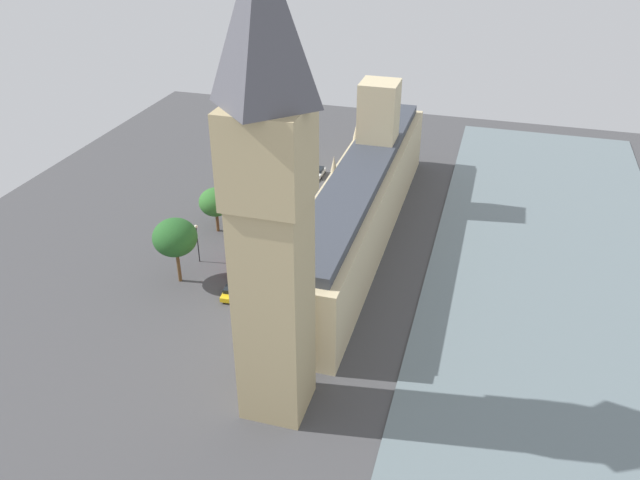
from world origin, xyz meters
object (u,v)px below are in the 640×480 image
object	(u,v)px
pedestrian_under_trees	(339,189)
plane_tree_slot_10	(270,148)
car_white_trailing	(319,172)
car_yellow_cab_leading	(230,291)
clock_tower	(270,198)
plane_tree_midblock	(175,238)
plane_tree_near_tower	(216,202)
double_decker_bus_far_end	(248,254)
street_lamp_slot_11	(237,192)
plane_tree_corner	(231,184)
parliament_building	(362,198)
street_lamp_slot_12	(197,237)
car_silver_opposite_hall	(296,192)
double_decker_bus_kerbside	(285,211)
pedestrian_by_river_gate	(358,164)

from	to	relation	value
pedestrian_under_trees	plane_tree_slot_10	xyz separation A→B (m)	(15.75, -2.52, 6.29)
car_white_trailing	car_yellow_cab_leading	xyz separation A→B (m)	(0.52, 47.49, -0.00)
clock_tower	plane_tree_midblock	distance (m)	38.29
plane_tree_midblock	plane_tree_near_tower	xyz separation A→B (m)	(0.96, -16.99, -2.14)
car_yellow_cab_leading	plane_tree_midblock	size ratio (longest dim) A/B	0.43
double_decker_bus_far_end	plane_tree_near_tower	world-z (taller)	plane_tree_near_tower
car_white_trailing	plane_tree_near_tower	world-z (taller)	plane_tree_near_tower
car_white_trailing	plane_tree_midblock	size ratio (longest dim) A/B	0.43
pedestrian_under_trees	street_lamp_slot_11	size ratio (longest dim) A/B	0.25
plane_tree_corner	parliament_building	bearing A→B (deg)	-178.41
car_white_trailing	plane_tree_corner	world-z (taller)	plane_tree_corner
plane_tree_near_tower	street_lamp_slot_12	distance (m)	10.88
plane_tree_corner	car_silver_opposite_hall	bearing A→B (deg)	-122.91
pedestrian_under_trees	plane_tree_midblock	bearing A→B (deg)	134.00
double_decker_bus_kerbside	plane_tree_midblock	distance (m)	25.58
pedestrian_under_trees	plane_tree_midblock	size ratio (longest dim) A/B	0.14
clock_tower	double_decker_bus_kerbside	size ratio (longest dim) A/B	5.16
car_yellow_cab_leading	pedestrian_under_trees	xyz separation A→B (m)	(-6.76, -41.08, -0.18)
parliament_building	double_decker_bus_far_end	distance (m)	22.76
plane_tree_slot_10	parliament_building	bearing A→B (deg)	141.86
plane_tree_near_tower	plane_tree_slot_10	distance (m)	24.87
car_white_trailing	plane_tree_midblock	distance (m)	47.31
pedestrian_under_trees	plane_tree_slot_10	bearing A→B (deg)	57.36
car_yellow_cab_leading	plane_tree_near_tower	size ratio (longest dim) A/B	0.56
double_decker_bus_far_end	pedestrian_under_trees	xyz separation A→B (m)	(-7.09, -32.44, -1.93)
clock_tower	street_lamp_slot_11	xyz separation A→B (m)	(24.36, -46.12, -23.93)
plane_tree_corner	car_white_trailing	bearing A→B (deg)	-113.14
parliament_building	plane_tree_midblock	distance (m)	33.59
car_yellow_cab_leading	street_lamp_slot_11	size ratio (longest dim) A/B	0.74
parliament_building	double_decker_bus_far_end	size ratio (longest dim) A/B	6.92
double_decker_bus_kerbside	plane_tree_corner	size ratio (longest dim) A/B	1.07
plane_tree_corner	street_lamp_slot_11	bearing A→B (deg)	-89.63
pedestrian_under_trees	plane_tree_corner	bearing A→B (deg)	112.82
car_yellow_cab_leading	car_white_trailing	bearing A→B (deg)	-95.88
double_decker_bus_far_end	street_lamp_slot_11	distance (m)	20.09
plane_tree_near_tower	plane_tree_slot_10	bearing A→B (deg)	-93.35
double_decker_bus_kerbside	clock_tower	bearing A→B (deg)	-75.25
pedestrian_under_trees	car_silver_opposite_hall	bearing A→B (deg)	94.66
plane_tree_corner	street_lamp_slot_11	distance (m)	3.66
clock_tower	street_lamp_slot_11	world-z (taller)	clock_tower
parliament_building	double_decker_bus_far_end	xyz separation A→B (m)	(15.42, 16.06, -4.73)
pedestrian_by_river_gate	plane_tree_slot_10	distance (m)	20.99
parliament_building	double_decker_bus_kerbside	world-z (taller)	parliament_building
plane_tree_corner	clock_tower	bearing A→B (deg)	119.11
plane_tree_midblock	pedestrian_by_river_gate	bearing A→B (deg)	-107.83
car_silver_opposite_hall	pedestrian_by_river_gate	xyz separation A→B (m)	(-8.84, -18.06, -0.18)
pedestrian_by_river_gate	plane_tree_midblock	bearing A→B (deg)	174.56
double_decker_bus_far_end	pedestrian_by_river_gate	xyz separation A→B (m)	(-7.91, -46.21, -1.93)
double_decker_bus_kerbside	double_decker_bus_far_end	xyz separation A→B (m)	(0.84, 16.10, 0.00)
street_lamp_slot_11	plane_tree_slot_10	bearing A→B (deg)	-91.81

